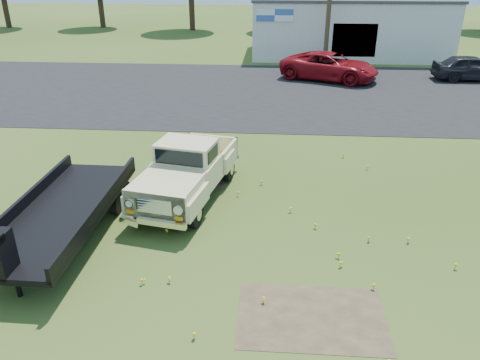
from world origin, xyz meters
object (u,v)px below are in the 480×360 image
at_px(flatbed_trailer, 62,207).
at_px(dark_sedan, 471,68).
at_px(red_pickup, 329,67).
at_px(vintage_pickup_truck, 188,170).

relative_size(flatbed_trailer, dark_sedan, 1.45).
bearing_deg(flatbed_trailer, red_pickup, 65.67).
distance_m(vintage_pickup_truck, red_pickup, 16.99).
height_order(vintage_pickup_truck, flatbed_trailer, vintage_pickup_truck).
bearing_deg(flatbed_trailer, dark_sedan, 48.65).
bearing_deg(flatbed_trailer, vintage_pickup_truck, 41.47).
height_order(vintage_pickup_truck, red_pickup, vintage_pickup_truck).
bearing_deg(red_pickup, vintage_pickup_truck, -177.38).
height_order(red_pickup, dark_sedan, red_pickup).
height_order(vintage_pickup_truck, dark_sedan, vintage_pickup_truck).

